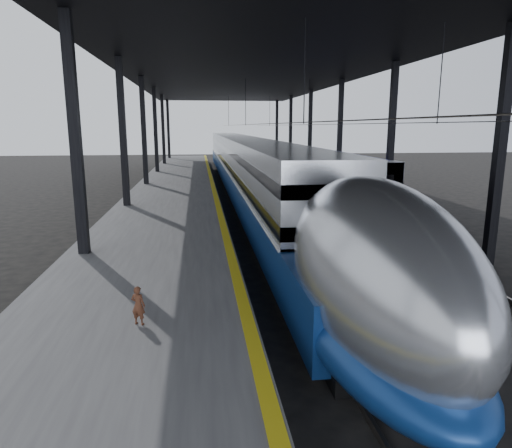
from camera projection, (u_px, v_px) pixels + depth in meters
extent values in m
plane|color=black|center=(268.00, 332.00, 12.15)|extent=(160.00, 160.00, 0.00)
cube|color=#4C4C4F|center=(173.00, 199.00, 31.02)|extent=(6.00, 80.00, 1.00)
cube|color=gold|center=(214.00, 191.00, 31.26)|extent=(0.30, 80.00, 0.01)
cube|color=slate|center=(243.00, 204.00, 31.69)|extent=(0.08, 80.00, 0.16)
cube|color=slate|center=(264.00, 204.00, 31.87)|extent=(0.08, 80.00, 0.16)
cube|color=slate|center=(313.00, 203.00, 32.30)|extent=(0.08, 80.00, 0.16)
cube|color=slate|center=(333.00, 202.00, 32.48)|extent=(0.08, 80.00, 0.16)
cube|color=black|center=(76.00, 152.00, 15.35)|extent=(0.35, 0.35, 9.00)
cube|color=black|center=(500.00, 150.00, 17.23)|extent=(0.35, 0.35, 9.00)
cube|color=black|center=(123.00, 142.00, 25.05)|extent=(0.35, 0.35, 9.00)
cube|color=black|center=(391.00, 141.00, 26.93)|extent=(0.35, 0.35, 9.00)
cube|color=black|center=(144.00, 138.00, 34.76)|extent=(0.35, 0.35, 9.00)
cube|color=black|center=(340.00, 137.00, 36.63)|extent=(0.35, 0.35, 9.00)
cube|color=black|center=(156.00, 135.00, 44.46)|extent=(0.35, 0.35, 9.00)
cube|color=black|center=(310.00, 135.00, 46.33)|extent=(0.35, 0.35, 9.00)
cube|color=black|center=(163.00, 134.00, 54.16)|extent=(0.35, 0.35, 9.00)
cube|color=black|center=(290.00, 134.00, 56.03)|extent=(0.35, 0.35, 9.00)
cube|color=black|center=(168.00, 133.00, 63.86)|extent=(0.35, 0.35, 9.00)
cube|color=black|center=(277.00, 133.00, 65.74)|extent=(0.35, 0.35, 9.00)
cube|color=black|center=(252.00, 66.00, 29.85)|extent=(18.00, 75.00, 0.45)
cylinder|color=slate|center=(253.00, 124.00, 30.64)|extent=(0.03, 74.00, 0.03)
cylinder|color=slate|center=(326.00, 124.00, 31.25)|extent=(0.03, 74.00, 0.03)
cube|color=#B5B7BC|center=(241.00, 161.00, 40.58)|extent=(3.00, 57.00, 4.14)
cube|color=navy|center=(242.00, 177.00, 39.39)|extent=(3.08, 62.00, 1.60)
cube|color=silver|center=(241.00, 166.00, 40.67)|extent=(3.10, 57.00, 0.10)
cube|color=black|center=(240.00, 147.00, 40.33)|extent=(3.04, 57.00, 0.43)
cube|color=black|center=(241.00, 161.00, 40.58)|extent=(3.04, 57.00, 0.43)
ellipsoid|color=#B5B7BC|center=(371.00, 272.00, 10.05)|extent=(3.00, 8.40, 4.14)
ellipsoid|color=navy|center=(369.00, 322.00, 10.30)|extent=(3.08, 8.40, 1.76)
ellipsoid|color=black|center=(434.00, 272.00, 7.35)|extent=(1.55, 2.20, 0.93)
cube|color=black|center=(367.00, 356.00, 10.47)|extent=(2.28, 2.60, 0.40)
cube|color=black|center=(253.00, 202.00, 31.82)|extent=(2.28, 2.60, 0.40)
cube|color=navy|center=(327.00, 179.00, 31.28)|extent=(2.61, 18.00, 3.54)
cube|color=gray|center=(372.00, 197.00, 23.13)|extent=(2.65, 1.20, 3.58)
cube|color=black|center=(378.00, 183.00, 22.36)|extent=(1.58, 0.06, 0.79)
cube|color=#AD240D|center=(377.00, 207.00, 22.61)|extent=(1.12, 0.06, 0.51)
cube|color=gray|center=(279.00, 159.00, 49.71)|extent=(2.61, 18.00, 3.54)
cube|color=gray|center=(257.00, 150.00, 68.15)|extent=(2.61, 18.00, 3.54)
cube|color=black|center=(355.00, 220.00, 25.81)|extent=(2.05, 2.40, 0.36)
cube|color=black|center=(284.00, 178.00, 47.15)|extent=(2.05, 2.40, 0.36)
imported|color=#522B1B|center=(138.00, 305.00, 10.16)|extent=(0.39, 0.32, 0.90)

